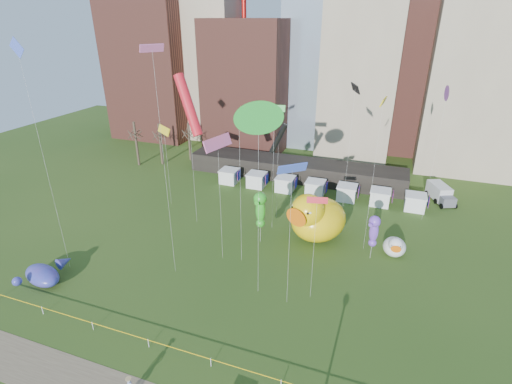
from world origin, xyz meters
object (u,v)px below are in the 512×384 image
at_px(seahorse_green, 260,207).
at_px(seahorse_purple, 374,229).
at_px(small_duck, 395,246).
at_px(big_duck, 316,217).
at_px(whale_inflatable, 44,274).
at_px(box_truck, 440,193).

bearing_deg(seahorse_green, seahorse_purple, 3.97).
bearing_deg(seahorse_green, small_duck, 8.83).
xyz_separation_m(small_duck, seahorse_green, (-16.16, -2.50, 3.66)).
xyz_separation_m(big_duck, whale_inflatable, (-25.67, -18.66, -2.19)).
relative_size(whale_inflatable, box_truck, 1.02).
relative_size(big_duck, box_truck, 1.61).
bearing_deg(whale_inflatable, big_duck, 50.70).
bearing_deg(small_duck, big_duck, 173.79).
distance_m(big_duck, seahorse_purple, 7.46).
relative_size(big_duck, small_duck, 2.67).
distance_m(small_duck, seahorse_green, 16.76).
xyz_separation_m(big_duck, seahorse_purple, (7.12, -2.04, 0.86)).
relative_size(small_duck, seahorse_purple, 0.65).
height_order(small_duck, whale_inflatable, small_duck).
relative_size(small_duck, seahorse_green, 0.54).
distance_m(big_duck, seahorse_green, 7.33).
bearing_deg(seahorse_green, box_truck, 43.31).
relative_size(seahorse_green, seahorse_purple, 1.22).
height_order(seahorse_green, whale_inflatable, seahorse_green).
distance_m(small_duck, whale_inflatable, 39.78).
bearing_deg(whale_inflatable, box_truck, 56.15).
distance_m(whale_inflatable, box_truck, 55.46).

